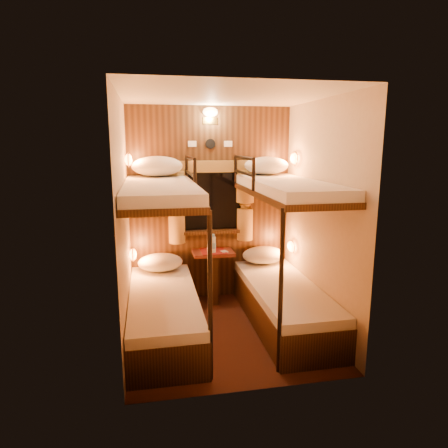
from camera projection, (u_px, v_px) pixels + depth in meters
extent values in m
plane|color=#37180F|center=(226.00, 331.00, 4.24)|extent=(2.10, 2.10, 0.00)
plane|color=silver|center=(227.00, 95.00, 3.75)|extent=(2.10, 2.10, 0.00)
plane|color=#C6B293|center=(210.00, 205.00, 5.01)|extent=(2.40, 0.00, 2.40)
plane|color=#C6B293|center=(254.00, 247.00, 2.98)|extent=(2.40, 0.00, 2.40)
plane|color=#C6B293|center=(124.00, 224.00, 3.81)|extent=(0.00, 2.40, 2.40)
plane|color=#C6B293|center=(320.00, 217.00, 4.18)|extent=(0.00, 2.40, 2.40)
cube|color=black|center=(210.00, 205.00, 4.99)|extent=(2.00, 0.03, 2.40)
cube|color=black|center=(164.00, 318.00, 4.15)|extent=(0.70, 1.90, 0.35)
cube|color=silver|center=(163.00, 298.00, 4.10)|extent=(0.68, 1.88, 0.10)
cube|color=black|center=(160.00, 196.00, 3.89)|extent=(0.70, 1.90, 0.06)
cube|color=silver|center=(160.00, 188.00, 3.88)|extent=(0.68, 1.88, 0.10)
cylinder|color=black|center=(210.00, 298.00, 3.24)|extent=(0.04, 0.04, 1.45)
cylinder|color=black|center=(187.00, 170.00, 4.77)|extent=(0.04, 0.04, 0.32)
cylinder|color=black|center=(195.00, 176.00, 3.95)|extent=(0.04, 0.04, 0.32)
cylinder|color=black|center=(190.00, 158.00, 4.32)|extent=(0.04, 0.85, 0.04)
cylinder|color=black|center=(190.00, 174.00, 4.36)|extent=(0.03, 0.85, 0.03)
cube|color=black|center=(283.00, 308.00, 4.39)|extent=(0.70, 1.90, 0.35)
cube|color=silver|center=(284.00, 289.00, 4.34)|extent=(0.68, 1.88, 0.10)
cube|color=black|center=(287.00, 193.00, 4.13)|extent=(0.70, 1.90, 0.06)
cube|color=silver|center=(287.00, 186.00, 4.12)|extent=(0.68, 1.88, 0.10)
cylinder|color=black|center=(281.00, 293.00, 3.35)|extent=(0.04, 0.04, 1.45)
cylinder|color=black|center=(236.00, 170.00, 4.88)|extent=(0.04, 0.04, 0.32)
cylinder|color=black|center=(254.00, 175.00, 4.06)|extent=(0.04, 0.04, 0.32)
cylinder|color=black|center=(244.00, 158.00, 4.44)|extent=(0.04, 0.85, 0.04)
cylinder|color=black|center=(244.00, 173.00, 4.47)|extent=(0.03, 0.85, 0.03)
cube|color=black|center=(211.00, 201.00, 4.96)|extent=(0.98, 0.02, 0.78)
cube|color=black|center=(211.00, 201.00, 4.95)|extent=(0.90, 0.01, 0.70)
cube|color=black|center=(211.00, 232.00, 4.99)|extent=(1.00, 0.12, 0.04)
cube|color=olive|center=(211.00, 167.00, 4.84)|extent=(1.10, 0.06, 0.14)
cylinder|color=olive|center=(176.00, 188.00, 4.80)|extent=(0.22, 0.22, 0.40)
cylinder|color=olive|center=(176.00, 207.00, 4.85)|extent=(0.11, 0.11, 0.12)
cylinder|color=olive|center=(177.00, 227.00, 4.90)|extent=(0.20, 0.20, 0.40)
torus|color=#B18834|center=(176.00, 207.00, 4.85)|extent=(0.14, 0.14, 0.02)
cylinder|color=olive|center=(245.00, 186.00, 4.96)|extent=(0.22, 0.22, 0.40)
cylinder|color=olive|center=(245.00, 205.00, 5.01)|extent=(0.11, 0.11, 0.12)
cylinder|color=olive|center=(245.00, 224.00, 5.06)|extent=(0.20, 0.20, 0.40)
torus|color=#B18834|center=(245.00, 205.00, 5.01)|extent=(0.14, 0.14, 0.02)
cylinder|color=black|center=(210.00, 144.00, 4.82)|extent=(0.12, 0.02, 0.12)
cube|color=silver|center=(192.00, 144.00, 4.78)|extent=(0.10, 0.01, 0.07)
cube|color=silver|center=(228.00, 144.00, 4.86)|extent=(0.10, 0.01, 0.07)
cube|color=#B18834|center=(210.00, 121.00, 4.77)|extent=(0.18, 0.01, 0.08)
ellipsoid|color=#FFCC8C|center=(210.00, 112.00, 4.73)|extent=(0.18, 0.09, 0.11)
ellipsoid|color=orange|center=(133.00, 255.00, 4.59)|extent=(0.08, 0.20, 0.13)
torus|color=#B18834|center=(133.00, 255.00, 4.59)|extent=(0.02, 0.17, 0.17)
ellipsoid|color=orange|center=(129.00, 160.00, 4.38)|extent=(0.08, 0.20, 0.13)
torus|color=#B18834|center=(129.00, 160.00, 4.38)|extent=(0.02, 0.17, 0.17)
ellipsoid|color=orange|center=(291.00, 247.00, 4.95)|extent=(0.08, 0.20, 0.13)
torus|color=#B18834|center=(291.00, 247.00, 4.95)|extent=(0.02, 0.17, 0.17)
ellipsoid|color=orange|center=(294.00, 158.00, 4.73)|extent=(0.08, 0.20, 0.13)
torus|color=#B18834|center=(294.00, 158.00, 4.73)|extent=(0.02, 0.17, 0.17)
cube|color=maroon|center=(213.00, 253.00, 4.93)|extent=(0.50, 0.34, 0.04)
cube|color=black|center=(213.00, 278.00, 4.99)|extent=(0.08, 0.30, 0.61)
cube|color=maroon|center=(213.00, 251.00, 4.92)|extent=(0.30, 0.34, 0.01)
cylinder|color=#99BFE5|center=(212.00, 244.00, 4.87)|extent=(0.06, 0.06, 0.19)
cylinder|color=#4583D1|center=(212.00, 245.00, 4.87)|extent=(0.07, 0.07, 0.07)
cylinder|color=#4583D1|center=(212.00, 235.00, 4.85)|extent=(0.03, 0.03, 0.03)
cylinder|color=#99BFE5|center=(213.00, 245.00, 4.84)|extent=(0.06, 0.06, 0.20)
cylinder|color=#4583D1|center=(213.00, 245.00, 4.84)|extent=(0.07, 0.07, 0.07)
cylinder|color=#4583D1|center=(213.00, 235.00, 4.82)|extent=(0.04, 0.04, 0.03)
cube|color=silver|center=(225.00, 252.00, 4.88)|extent=(0.09, 0.08, 0.01)
cube|color=silver|center=(224.00, 251.00, 4.92)|extent=(0.09, 0.08, 0.01)
ellipsoid|color=white|center=(160.00, 262.00, 4.76)|extent=(0.53, 0.38, 0.21)
ellipsoid|color=white|center=(263.00, 255.00, 5.07)|extent=(0.54, 0.39, 0.21)
ellipsoid|color=white|center=(157.00, 166.00, 4.54)|extent=(0.58, 0.41, 0.23)
ellipsoid|color=white|center=(266.00, 166.00, 4.80)|extent=(0.54, 0.39, 0.21)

